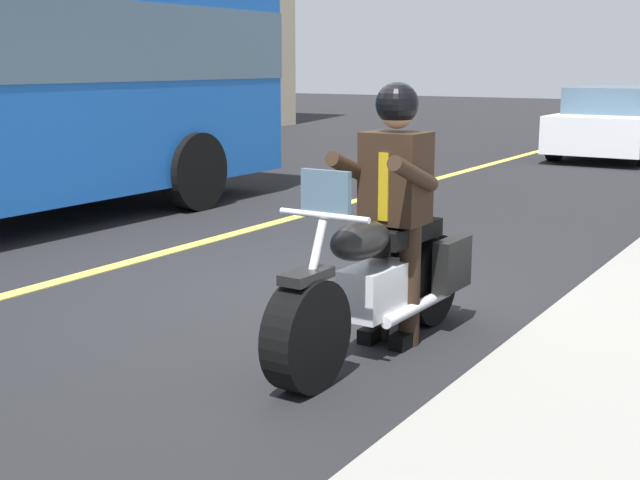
% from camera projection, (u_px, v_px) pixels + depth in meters
% --- Properties ---
extents(ground_plane, '(80.00, 80.00, 0.00)m').
position_uv_depth(ground_plane, '(299.00, 295.00, 6.97)').
color(ground_plane, black).
extents(lane_center_stripe, '(60.00, 0.16, 0.01)m').
position_uv_depth(lane_center_stripe, '(122.00, 264.00, 8.01)').
color(lane_center_stripe, '#E5DB4C').
rests_on(lane_center_stripe, ground_plane).
extents(motorcycle_main, '(2.21, 0.61, 1.26)m').
position_uv_depth(motorcycle_main, '(379.00, 283.00, 5.55)').
color(motorcycle_main, black).
rests_on(motorcycle_main, ground_plane).
extents(rider_main, '(0.62, 0.55, 1.74)m').
position_uv_depth(rider_main, '(394.00, 191.00, 5.59)').
color(rider_main, black).
rests_on(rider_main, ground_plane).
extents(car_silver, '(4.60, 1.92, 1.40)m').
position_uv_depth(car_silver, '(619.00, 122.00, 17.15)').
color(car_silver, white).
rests_on(car_silver, ground_plane).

